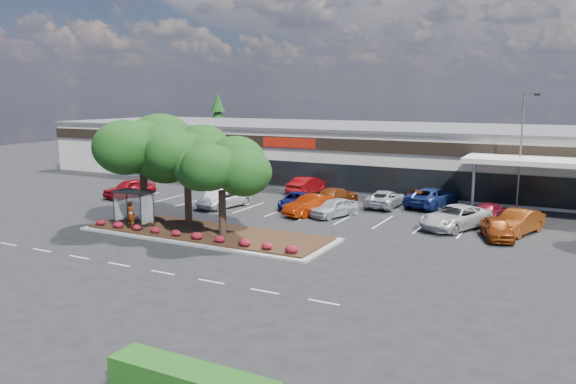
% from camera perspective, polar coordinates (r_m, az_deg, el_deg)
% --- Properties ---
extents(ground, '(160.00, 160.00, 0.00)m').
position_cam_1_polar(ground, '(35.05, -9.37, -6.11)').
color(ground, black).
rests_on(ground, ground).
extents(retail_store, '(80.40, 25.20, 6.25)m').
position_cam_1_polar(retail_store, '(64.38, 9.07, 3.96)').
color(retail_store, silver).
rests_on(retail_store, ground).
extents(landscape_island, '(18.00, 6.00, 0.26)m').
position_cam_1_polar(landscape_island, '(39.27, -8.20, -4.17)').
color(landscape_island, '#969792').
rests_on(landscape_island, ground).
extents(lane_markings, '(33.12, 20.06, 0.01)m').
position_cam_1_polar(lane_markings, '(43.61, -1.26, -2.83)').
color(lane_markings, silver).
rests_on(lane_markings, ground).
extents(shrub_row, '(17.00, 0.80, 0.50)m').
position_cam_1_polar(shrub_row, '(37.55, -10.09, -4.26)').
color(shrub_row, maroon).
rests_on(shrub_row, landscape_island).
extents(bus_shelter, '(2.75, 1.55, 2.59)m').
position_cam_1_polar(bus_shelter, '(41.47, -15.31, -0.59)').
color(bus_shelter, black).
rests_on(bus_shelter, landscape_island).
extents(island_tree_west, '(7.20, 7.20, 7.89)m').
position_cam_1_polar(island_tree_west, '(42.65, -14.50, 2.30)').
color(island_tree_west, '#193A10').
rests_on(island_tree_west, landscape_island).
extents(island_tree_mid, '(6.60, 6.60, 7.32)m').
position_cam_1_polar(island_tree_mid, '(40.99, -10.19, 1.76)').
color(island_tree_mid, '#193A10').
rests_on(island_tree_mid, landscape_island).
extents(island_tree_east, '(5.80, 5.80, 6.50)m').
position_cam_1_polar(island_tree_east, '(37.51, -6.74, 0.49)').
color(island_tree_east, '#193A10').
rests_on(island_tree_east, landscape_island).
extents(hedge_south_east, '(6.00, 1.30, 0.90)m').
position_cam_1_polar(hedge_south_east, '(19.20, -9.75, -18.49)').
color(hedge_south_east, '#114613').
rests_on(hedge_south_east, ground).
extents(conifer_north_west, '(4.40, 4.40, 10.00)m').
position_cam_1_polar(conifer_north_west, '(88.72, -7.10, 6.75)').
color(conifer_north_west, '#193A10').
rests_on(conifer_north_west, ground).
extents(person_waiting, '(0.72, 0.48, 1.97)m').
position_cam_1_polar(person_waiting, '(40.90, -15.67, -2.26)').
color(person_waiting, '#594C47').
rests_on(person_waiting, landscape_island).
extents(light_pole, '(1.42, 0.71, 9.82)m').
position_cam_1_polar(light_pole, '(49.62, 22.60, 3.04)').
color(light_pole, '#969792').
rests_on(light_pole, ground).
extents(car_0, '(3.24, 5.37, 1.71)m').
position_cam_1_polar(car_0, '(55.28, -15.79, 0.37)').
color(car_0, maroon).
rests_on(car_0, ground).
extents(car_1, '(3.34, 5.54, 1.44)m').
position_cam_1_polar(car_1, '(48.79, -6.66, -0.69)').
color(car_1, white).
rests_on(car_1, ground).
extents(car_2, '(3.64, 5.21, 1.63)m').
position_cam_1_polar(car_2, '(49.33, -7.25, -0.48)').
color(car_2, silver).
rests_on(car_2, ground).
extents(car_3, '(3.21, 5.17, 1.33)m').
position_cam_1_polar(car_3, '(48.02, 0.77, -0.86)').
color(car_3, '#0D1253').
rests_on(car_3, ground).
extents(car_4, '(3.43, 5.21, 1.62)m').
position_cam_1_polar(car_4, '(45.23, 2.35, -1.34)').
color(car_4, '#A02403').
rests_on(car_4, ground).
extents(car_5, '(3.12, 4.70, 1.49)m').
position_cam_1_polar(car_5, '(44.71, 4.71, -1.59)').
color(car_5, '#B8BCC5').
rests_on(car_5, ground).
extents(car_6, '(5.02, 6.65, 1.68)m').
position_cam_1_polar(car_6, '(42.34, 16.62, -2.47)').
color(car_6, silver).
rests_on(car_6, ground).
extents(car_7, '(3.03, 4.61, 1.46)m').
position_cam_1_polar(car_7, '(40.22, 20.44, -3.47)').
color(car_7, maroon).
rests_on(car_7, ground).
extents(car_8, '(3.35, 5.37, 1.67)m').
position_cam_1_polar(car_8, '(42.20, 22.30, -2.85)').
color(car_8, '#82360E').
rests_on(car_8, ground).
extents(car_9, '(3.01, 5.24, 1.68)m').
position_cam_1_polar(car_9, '(60.92, -7.69, 1.47)').
color(car_9, maroon).
rests_on(car_9, ground).
extents(car_10, '(2.56, 5.13, 1.43)m').
position_cam_1_polar(car_10, '(57.42, -5.00, 0.90)').
color(car_10, maroon).
rests_on(car_10, ground).
extents(car_11, '(2.50, 5.40, 1.72)m').
position_cam_1_polar(car_11, '(55.08, 2.07, 0.70)').
color(car_11, maroon).
rests_on(car_11, ground).
extents(car_12, '(2.82, 5.51, 1.53)m').
position_cam_1_polar(car_12, '(49.73, 4.89, -0.41)').
color(car_12, maroon).
rests_on(car_12, ground).
extents(car_13, '(2.42, 5.22, 1.45)m').
position_cam_1_polar(car_13, '(49.21, 9.86, -0.68)').
color(car_13, '#A5A7B0').
rests_on(car_13, ground).
extents(car_14, '(3.66, 5.07, 1.36)m').
position_cam_1_polar(car_14, '(51.26, 13.27, -0.43)').
color(car_14, brown).
rests_on(car_14, ground).
extents(car_15, '(4.10, 6.60, 1.70)m').
position_cam_1_polar(car_15, '(50.02, 14.45, -0.53)').
color(car_15, navy).
rests_on(car_15, ground).
extents(car_16, '(2.59, 4.80, 1.32)m').
position_cam_1_polar(car_16, '(46.46, 19.84, -1.81)').
color(car_16, maroon).
rests_on(car_16, ground).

